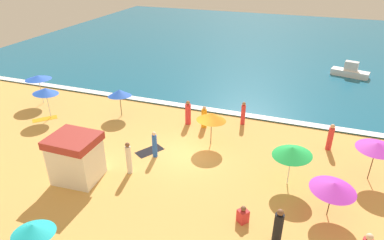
% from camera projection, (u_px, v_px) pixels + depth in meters
% --- Properties ---
extents(ground_plane, '(60.00, 60.00, 0.00)m').
position_uv_depth(ground_plane, '(186.00, 154.00, 20.42)').
color(ground_plane, '#E0A856').
extents(ocean_water, '(60.00, 44.00, 0.10)m').
position_uv_depth(ocean_water, '(262.00, 43.00, 43.83)').
color(ocean_water, '#196084').
rests_on(ocean_water, ground_plane).
extents(wave_breaker_foam, '(57.00, 0.70, 0.01)m').
position_uv_depth(wave_breaker_foam, '(215.00, 110.00, 25.64)').
color(wave_breaker_foam, white).
rests_on(wave_breaker_foam, ocean_water).
extents(lifeguard_cabana, '(2.44, 2.14, 2.58)m').
position_uv_depth(lifeguard_cabana, '(76.00, 158.00, 17.70)').
color(lifeguard_cabana, white).
rests_on(lifeguard_cabana, ground_plane).
extents(beach_umbrella_0, '(2.35, 2.36, 2.13)m').
position_uv_depth(beach_umbrella_0, '(119.00, 93.00, 24.29)').
color(beach_umbrella_0, '#4C3823').
rests_on(beach_umbrella_0, ground_plane).
extents(beach_umbrella_1, '(1.69, 1.72, 2.15)m').
position_uv_depth(beach_umbrella_1, '(33.00, 229.00, 12.49)').
color(beach_umbrella_1, '#4C3823').
rests_on(beach_umbrella_1, ground_plane).
extents(beach_umbrella_2, '(2.73, 2.74, 2.36)m').
position_uv_depth(beach_umbrella_2, '(38.00, 77.00, 26.17)').
color(beach_umbrella_2, silver).
rests_on(beach_umbrella_2, ground_plane).
extents(beach_umbrella_3, '(2.77, 2.76, 1.90)m').
position_uv_depth(beach_umbrella_3, '(334.00, 186.00, 15.02)').
color(beach_umbrella_3, '#4C3823').
rests_on(beach_umbrella_3, ground_plane).
extents(beach_umbrella_4, '(2.51, 2.52, 2.24)m').
position_uv_depth(beach_umbrella_4, '(212.00, 117.00, 20.60)').
color(beach_umbrella_4, '#4C3823').
rests_on(beach_umbrella_4, ground_plane).
extents(beach_umbrella_5, '(2.51, 2.51, 2.41)m').
position_uv_depth(beach_umbrella_5, '(45.00, 91.00, 23.83)').
color(beach_umbrella_5, silver).
rests_on(beach_umbrella_5, ground_plane).
extents(beach_umbrella_6, '(2.67, 2.65, 2.35)m').
position_uv_depth(beach_umbrella_6, '(292.00, 151.00, 16.93)').
color(beach_umbrella_6, silver).
rests_on(beach_umbrella_6, ground_plane).
extents(beach_umbrella_7, '(2.87, 2.87, 2.31)m').
position_uv_depth(beach_umbrella_7, '(377.00, 146.00, 17.27)').
color(beach_umbrella_7, '#4C3823').
rests_on(beach_umbrella_7, ground_plane).
extents(beachgoer_1, '(0.60, 0.60, 0.88)m').
position_uv_depth(beachgoer_1, '(243.00, 215.00, 15.23)').
color(beachgoer_1, red).
rests_on(beachgoer_1, ground_plane).
extents(beachgoer_2, '(0.54, 0.54, 1.77)m').
position_uv_depth(beachgoer_2, '(278.00, 227.00, 13.96)').
color(beachgoer_2, black).
rests_on(beachgoer_2, ground_plane).
extents(beachgoer_3, '(0.56, 0.56, 1.77)m').
position_uv_depth(beachgoer_3, '(188.00, 113.00, 23.54)').
color(beachgoer_3, red).
rests_on(beachgoer_3, ground_plane).
extents(beachgoer_4, '(0.34, 0.34, 1.70)m').
position_uv_depth(beachgoer_4, '(243.00, 114.00, 23.51)').
color(beachgoer_4, red).
rests_on(beachgoer_4, ground_plane).
extents(beachgoer_5, '(0.41, 0.41, 1.75)m').
position_uv_depth(beachgoer_5, '(330.00, 137.00, 20.52)').
color(beachgoer_5, red).
rests_on(beachgoer_5, ground_plane).
extents(beachgoer_7, '(0.30, 0.30, 1.68)m').
position_uv_depth(beachgoer_7, '(155.00, 145.00, 19.82)').
color(beachgoer_7, blue).
rests_on(beachgoer_7, ground_plane).
extents(beachgoer_8, '(0.41, 0.41, 1.92)m').
position_uv_depth(beachgoer_8, '(129.00, 158.00, 18.32)').
color(beachgoer_8, white).
rests_on(beachgoer_8, ground_plane).
extents(beachgoer_10, '(0.54, 0.54, 1.58)m').
position_uv_depth(beachgoer_10, '(204.00, 118.00, 23.16)').
color(beachgoer_10, orange).
rests_on(beachgoer_10, ground_plane).
extents(beach_towel_1, '(1.63, 1.66, 0.01)m').
position_uv_depth(beach_towel_1, '(45.00, 119.00, 24.57)').
color(beach_towel_1, orange).
rests_on(beach_towel_1, ground_plane).
extents(beach_towel_2, '(1.58, 1.87, 0.01)m').
position_uv_depth(beach_towel_2, '(150.00, 151.00, 20.70)').
color(beach_towel_2, black).
rests_on(beach_towel_2, ground_plane).
extents(small_boat_0, '(3.53, 1.88, 1.45)m').
position_uv_depth(small_boat_0, '(350.00, 72.00, 32.24)').
color(small_boat_0, white).
rests_on(small_boat_0, ocean_water).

